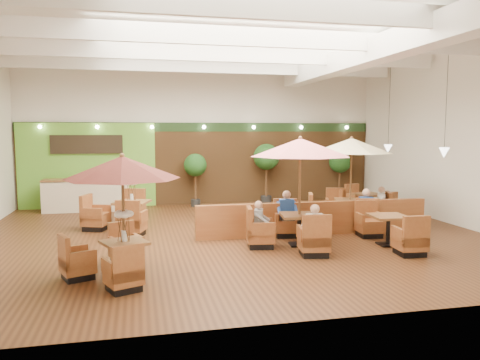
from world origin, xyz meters
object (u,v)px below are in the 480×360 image
object	(u,v)px
booth_divider	(315,218)
table_3	(122,213)
diner_1	(287,209)
topiary_0	(195,167)
topiary_2	(340,164)
table_5	(362,205)
table_1	(297,168)
table_2	(351,165)
table_0	(120,189)
diner_3	(366,206)
diner_2	(260,219)
service_counter	(87,195)
table_4	(388,231)
diner_0	(314,224)
topiary_1	(266,159)
diner_4	(380,201)

from	to	relation	value
booth_divider	table_3	distance (m)	5.64
booth_divider	diner_1	size ratio (longest dim) A/B	8.29
topiary_0	topiary_2	distance (m)	5.96
table_5	topiary_2	size ratio (longest dim) A/B	1.28
table_1	table_2	xyz separation A→B (m)	(2.49, 2.16, -0.13)
table_0	table_1	distance (m)	4.57
table_5	diner_3	distance (m)	2.65
topiary_2	diner_1	distance (m)	7.10
table_0	diner_2	distance (m)	3.84
service_counter	diner_3	size ratio (longest dim) A/B	3.78
booth_divider	table_5	distance (m)	3.63
diner_3	table_0	bearing A→B (deg)	-142.95
diner_3	table_3	bearing A→B (deg)	179.15
table_5	diner_1	bearing A→B (deg)	-160.18
table_4	table_2	bearing A→B (deg)	89.74
table_1	topiary_0	bearing A→B (deg)	112.76
diner_0	diner_3	world-z (taller)	diner_3
table_0	table_2	world-z (taller)	table_2
table_5	diner_2	size ratio (longest dim) A/B	3.75
table_1	topiary_0	world-z (taller)	table_1
table_4	diner_0	xyz separation A→B (m)	(-2.22, -0.54, 0.37)
table_2	table_4	world-z (taller)	table_2
table_5	diner_0	world-z (taller)	diner_0
topiary_1	diner_2	bearing A→B (deg)	-106.70
table_4	table_5	size ratio (longest dim) A/B	0.98
topiary_2	diner_3	distance (m)	5.89
topiary_0	diner_1	size ratio (longest dim) A/B	2.51
table_1	topiary_1	distance (m)	6.82
table_1	diner_3	world-z (taller)	table_1
table_2	diner_3	size ratio (longest dim) A/B	3.57
table_3	diner_3	xyz separation A→B (m)	(6.87, -1.88, 0.29)
diner_0	table_4	bearing A→B (deg)	18.08
booth_divider	topiary_0	size ratio (longest dim) A/B	3.30
table_0	diner_3	size ratio (longest dim) A/B	3.24
topiary_1	diner_1	size ratio (longest dim) A/B	2.95
topiary_1	topiary_2	size ratio (longest dim) A/B	1.14
table_3	topiary_2	size ratio (longest dim) A/B	1.41
table_2	table_5	bearing A→B (deg)	69.53
table_0	table_3	distance (m)	4.87
diner_2	diner_0	bearing A→B (deg)	62.96
booth_divider	table_2	world-z (taller)	table_2
table_1	diner_4	xyz separation A→B (m)	(3.50, 2.16, -1.26)
table_4	diner_1	xyz separation A→B (m)	(-2.22, 1.49, 0.39)
table_0	table_1	bearing A→B (deg)	-1.71
topiary_0	diner_0	distance (m)	8.00
topiary_2	diner_3	world-z (taller)	topiary_2
table_4	diner_0	world-z (taller)	diner_0
topiary_0	topiary_1	xyz separation A→B (m)	(2.82, -0.00, 0.26)
table_3	topiary_1	size ratio (longest dim) A/B	1.23
table_2	topiary_2	size ratio (longest dim) A/B	1.35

